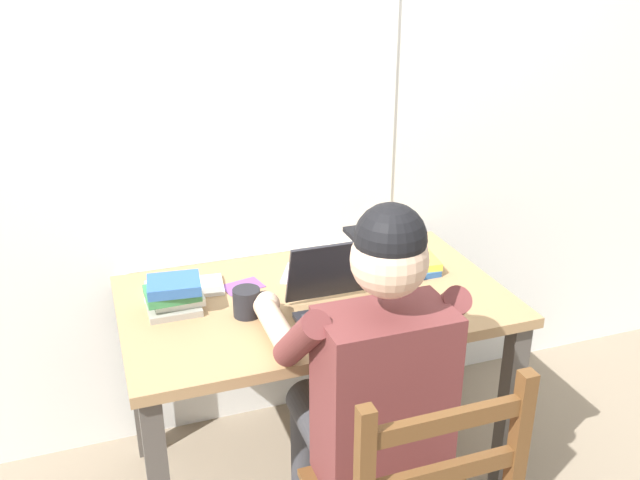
# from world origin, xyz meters

# --- Properties ---
(ground_plane) EXTENTS (8.00, 8.00, 0.00)m
(ground_plane) POSITION_xyz_m (0.00, 0.00, 0.00)
(ground_plane) COLOR gray
(back_wall) EXTENTS (6.00, 0.08, 2.60)m
(back_wall) POSITION_xyz_m (-0.00, 0.45, 1.30)
(back_wall) COLOR silver
(back_wall) RESTS_ON ground
(desk) EXTENTS (1.25, 0.75, 0.73)m
(desk) POSITION_xyz_m (0.00, 0.00, 0.63)
(desk) COLOR #9E7A51
(desk) RESTS_ON ground
(seated_person) EXTENTS (0.50, 0.60, 1.25)m
(seated_person) POSITION_xyz_m (0.00, -0.45, 0.69)
(seated_person) COLOR brown
(seated_person) RESTS_ON ground
(laptop) EXTENTS (0.33, 0.31, 0.23)m
(laptop) POSITION_xyz_m (0.05, -0.16, 0.79)
(laptop) COLOR #232328
(laptop) RESTS_ON desk
(computer_mouse) EXTENTS (0.06, 0.10, 0.03)m
(computer_mouse) POSITION_xyz_m (0.33, -0.24, 0.75)
(computer_mouse) COLOR black
(computer_mouse) RESTS_ON desk
(coffee_mug_white) EXTENTS (0.13, 0.09, 0.09)m
(coffee_mug_white) POSITION_xyz_m (0.15, 0.18, 0.78)
(coffee_mug_white) COLOR beige
(coffee_mug_white) RESTS_ON desk
(coffee_mug_dark) EXTENTS (0.12, 0.09, 0.09)m
(coffee_mug_dark) POSITION_xyz_m (-0.24, -0.05, 0.78)
(coffee_mug_dark) COLOR black
(coffee_mug_dark) RESTS_ON desk
(book_stack_main) EXTENTS (0.18, 0.15, 0.11)m
(book_stack_main) POSITION_xyz_m (-0.44, 0.06, 0.79)
(book_stack_main) COLOR gray
(book_stack_main) RESTS_ON desk
(book_stack_side) EXTENTS (0.21, 0.16, 0.05)m
(book_stack_side) POSITION_xyz_m (0.38, 0.06, 0.76)
(book_stack_side) COLOR #2D5B9E
(book_stack_side) RESTS_ON desk
(paper_pile_near_laptop) EXTENTS (0.27, 0.17, 0.01)m
(paper_pile_near_laptop) POSITION_xyz_m (-0.40, 0.19, 0.74)
(paper_pile_near_laptop) COLOR white
(paper_pile_near_laptop) RESTS_ON desk
(paper_pile_back_corner) EXTENTS (0.29, 0.26, 0.01)m
(paper_pile_back_corner) POSITION_xyz_m (0.06, 0.14, 0.74)
(paper_pile_back_corner) COLOR white
(paper_pile_back_corner) RESTS_ON desk
(landscape_photo_print) EXTENTS (0.15, 0.12, 0.00)m
(landscape_photo_print) POSITION_xyz_m (-0.21, 0.14, 0.74)
(landscape_photo_print) COLOR #7A4293
(landscape_photo_print) RESTS_ON desk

